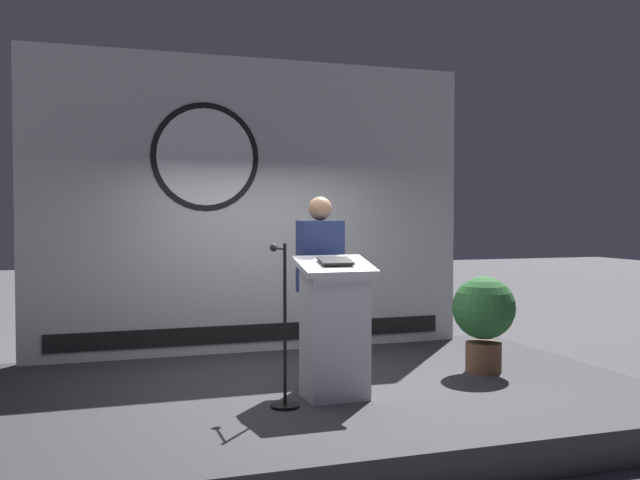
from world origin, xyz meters
The scene contains 7 objects.
ground_plane centered at (0.00, 0.00, 0.00)m, with size 40.00×40.00×0.00m, color #4C4C51.
stage_platform centered at (0.00, 0.00, 0.15)m, with size 6.40×4.00×0.30m, color #333338.
banner_display centered at (-0.01, 1.85, 1.99)m, with size 5.14×0.12×3.38m.
podium centered at (0.16, -0.45, 0.90)m, with size 0.64×0.50×1.23m.
speaker_person centered at (0.19, 0.03, 1.20)m, with size 0.40×0.26×1.75m.
microphone_stand centered at (-0.33, -0.55, 0.77)m, with size 0.24×0.51×1.35m.
potted_plant centered at (1.93, 0.03, 0.88)m, with size 0.63×0.63×0.97m.
Camera 1 is at (-1.89, -6.19, 1.89)m, focal length 39.91 mm.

